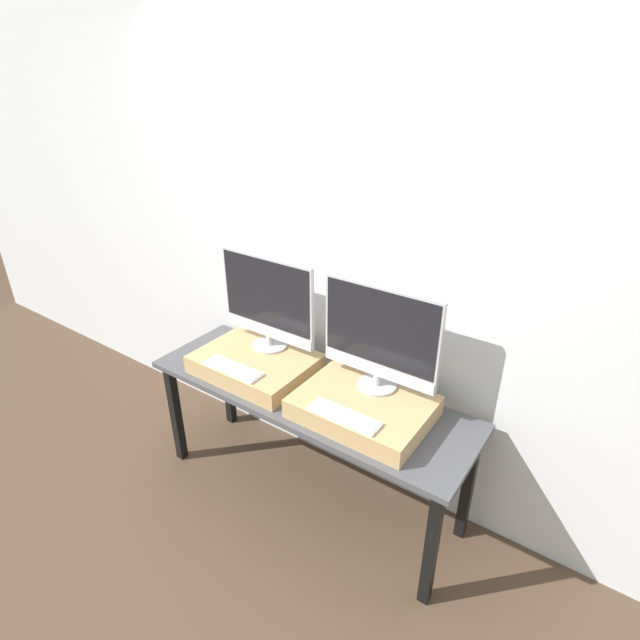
{
  "coord_description": "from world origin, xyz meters",
  "views": [
    {
      "loc": [
        1.26,
        -1.41,
        2.18
      ],
      "look_at": [
        0.0,
        0.4,
        1.06
      ],
      "focal_mm": 28.0,
      "sensor_mm": 36.0,
      "label": 1
    }
  ],
  "objects_px": {
    "keyboard_left": "(233,368)",
    "monitor_right": "(380,337)",
    "monitor_left": "(268,301)",
    "keyboard_right": "(344,416)"
  },
  "relations": [
    {
      "from": "keyboard_left",
      "to": "monitor_right",
      "type": "bearing_deg",
      "value": 23.48
    },
    {
      "from": "keyboard_left",
      "to": "keyboard_right",
      "type": "distance_m",
      "value": 0.68
    },
    {
      "from": "keyboard_left",
      "to": "monitor_right",
      "type": "distance_m",
      "value": 0.78
    },
    {
      "from": "monitor_left",
      "to": "monitor_right",
      "type": "relative_size",
      "value": 1.0
    },
    {
      "from": "monitor_left",
      "to": "keyboard_left",
      "type": "distance_m",
      "value": 0.4
    },
    {
      "from": "monitor_left",
      "to": "keyboard_right",
      "type": "bearing_deg",
      "value": -23.48
    },
    {
      "from": "keyboard_right",
      "to": "keyboard_left",
      "type": "bearing_deg",
      "value": 180.0
    },
    {
      "from": "keyboard_right",
      "to": "monitor_right",
      "type": "bearing_deg",
      "value": 90.0
    },
    {
      "from": "monitor_left",
      "to": "keyboard_left",
      "type": "xyz_separation_m",
      "value": [
        -0.0,
        -0.29,
        -0.27
      ]
    },
    {
      "from": "monitor_left",
      "to": "keyboard_left",
      "type": "height_order",
      "value": "monitor_left"
    }
  ]
}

